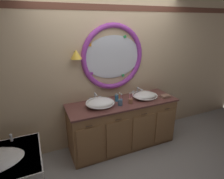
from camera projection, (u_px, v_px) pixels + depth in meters
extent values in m
plane|color=gray|center=(124.00, 154.00, 3.17)|extent=(14.00, 14.00, 0.00)
cube|color=#D6B78E|center=(110.00, 72.00, 3.23)|extent=(6.40, 0.08, 2.60)
cube|color=brown|center=(111.00, 8.00, 2.84)|extent=(6.27, 0.01, 0.09)
ellipsoid|color=silver|center=(113.00, 57.00, 3.11)|extent=(1.02, 0.02, 0.72)
torus|color=purple|center=(113.00, 57.00, 3.10)|extent=(1.11, 0.08, 1.11)
cube|color=yellow|center=(140.00, 55.00, 3.28)|extent=(0.05, 0.01, 0.05)
cube|color=green|center=(125.00, 37.00, 3.06)|extent=(0.05, 0.01, 0.05)
cube|color=orange|center=(90.00, 45.00, 2.87)|extent=(0.05, 0.01, 0.05)
cube|color=purple|center=(92.00, 74.00, 3.03)|extent=(0.05, 0.01, 0.05)
cube|color=green|center=(123.00, 75.00, 3.28)|extent=(0.05, 0.01, 0.05)
cylinder|color=#4C3823|center=(75.00, 52.00, 2.79)|extent=(0.02, 0.09, 0.02)
cone|color=gold|center=(76.00, 54.00, 2.76)|extent=(0.17, 0.17, 0.14)
cube|color=olive|center=(122.00, 124.00, 3.28)|extent=(1.85, 0.59, 0.82)
cube|color=brown|center=(123.00, 102.00, 3.14)|extent=(1.89, 0.62, 0.03)
cube|color=brown|center=(116.00, 100.00, 3.41)|extent=(1.85, 0.02, 0.11)
cube|color=olive|center=(90.00, 146.00, 2.78)|extent=(0.39, 0.02, 0.62)
cylinder|color=#422D1E|center=(89.00, 126.00, 2.64)|extent=(0.10, 0.01, 0.01)
cube|color=olive|center=(118.00, 139.00, 2.95)|extent=(0.39, 0.02, 0.62)
cylinder|color=#422D1E|center=(118.00, 120.00, 2.82)|extent=(0.10, 0.01, 0.01)
cube|color=olive|center=(143.00, 132.00, 3.12)|extent=(0.39, 0.02, 0.62)
cylinder|color=#422D1E|center=(144.00, 114.00, 2.99)|extent=(0.10, 0.01, 0.01)
cube|color=olive|center=(165.00, 126.00, 3.30)|extent=(0.39, 0.02, 0.62)
cylinder|color=#422D1E|center=(167.00, 109.00, 3.17)|extent=(0.10, 0.01, 0.01)
cylinder|color=silver|center=(11.00, 138.00, 2.64)|extent=(0.04, 0.04, 0.11)
ellipsoid|color=white|center=(100.00, 103.00, 2.93)|extent=(0.44, 0.33, 0.13)
torus|color=white|center=(100.00, 103.00, 2.92)|extent=(0.46, 0.46, 0.02)
cylinder|color=silver|center=(100.00, 103.00, 2.92)|extent=(0.03, 0.03, 0.01)
ellipsoid|color=white|center=(145.00, 95.00, 3.24)|extent=(0.42, 0.31, 0.11)
torus|color=white|center=(145.00, 95.00, 3.24)|extent=(0.44, 0.44, 0.02)
cylinder|color=silver|center=(145.00, 95.00, 3.24)|extent=(0.03, 0.03, 0.01)
cylinder|color=silver|center=(95.00, 100.00, 3.16)|extent=(0.05, 0.05, 0.02)
cylinder|color=silver|center=(95.00, 97.00, 3.14)|extent=(0.02, 0.02, 0.12)
sphere|color=silver|center=(95.00, 93.00, 3.11)|extent=(0.03, 0.03, 0.03)
cylinder|color=silver|center=(96.00, 94.00, 3.07)|extent=(0.02, 0.11, 0.02)
cylinder|color=silver|center=(90.00, 100.00, 3.12)|extent=(0.04, 0.04, 0.06)
cylinder|color=silver|center=(100.00, 98.00, 3.18)|extent=(0.04, 0.04, 0.06)
cube|color=silver|center=(90.00, 98.00, 3.11)|extent=(0.05, 0.01, 0.01)
cube|color=silver|center=(100.00, 97.00, 3.17)|extent=(0.05, 0.01, 0.01)
cylinder|color=silver|center=(137.00, 93.00, 3.47)|extent=(0.05, 0.05, 0.02)
cylinder|color=silver|center=(137.00, 90.00, 3.45)|extent=(0.02, 0.02, 0.10)
sphere|color=silver|center=(138.00, 88.00, 3.43)|extent=(0.03, 0.03, 0.03)
cylinder|color=silver|center=(139.00, 89.00, 3.38)|extent=(0.02, 0.12, 0.02)
cylinder|color=silver|center=(133.00, 93.00, 3.43)|extent=(0.04, 0.04, 0.06)
cylinder|color=silver|center=(141.00, 91.00, 3.50)|extent=(0.04, 0.04, 0.06)
cube|color=silver|center=(133.00, 91.00, 3.42)|extent=(0.05, 0.01, 0.01)
cube|color=silver|center=(141.00, 90.00, 3.49)|extent=(0.05, 0.01, 0.01)
cylinder|color=slate|center=(120.00, 102.00, 2.98)|extent=(0.07, 0.07, 0.10)
torus|color=slate|center=(120.00, 99.00, 2.96)|extent=(0.08, 0.08, 0.01)
cylinder|color=pink|center=(121.00, 100.00, 2.97)|extent=(0.02, 0.03, 0.17)
cube|color=white|center=(121.00, 94.00, 2.94)|extent=(0.02, 0.02, 0.02)
cylinder|color=orange|center=(120.00, 99.00, 2.96)|extent=(0.02, 0.03, 0.19)
cube|color=white|center=(120.00, 93.00, 2.92)|extent=(0.02, 0.02, 0.02)
cylinder|color=#996647|center=(130.00, 101.00, 3.05)|extent=(0.07, 0.07, 0.08)
torus|color=#996647|center=(131.00, 99.00, 3.04)|extent=(0.08, 0.08, 0.01)
cylinder|color=pink|center=(132.00, 98.00, 3.04)|extent=(0.02, 0.02, 0.16)
cube|color=white|center=(132.00, 93.00, 3.01)|extent=(0.02, 0.02, 0.02)
cylinder|color=pink|center=(130.00, 98.00, 3.03)|extent=(0.02, 0.04, 0.16)
cube|color=white|center=(130.00, 93.00, 3.00)|extent=(0.02, 0.02, 0.03)
cylinder|color=#388EBC|center=(117.00, 98.00, 3.14)|extent=(0.06, 0.06, 0.11)
cylinder|color=silver|center=(117.00, 94.00, 3.11)|extent=(0.04, 0.04, 0.02)
cylinder|color=silver|center=(117.00, 94.00, 3.09)|extent=(0.01, 0.04, 0.01)
cube|color=#936B56|center=(165.00, 97.00, 3.31)|extent=(0.18, 0.12, 0.02)
cube|color=#936B56|center=(165.00, 96.00, 3.30)|extent=(0.17, 0.12, 0.02)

